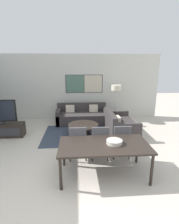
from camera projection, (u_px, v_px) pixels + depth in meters
ground_plane at (72, 206)px, 2.99m from camera, size 24.00×24.00×0.00m
wall_back at (75, 87)px, 7.63m from camera, size 7.49×0.09×2.80m
area_rug at (83, 134)px, 6.08m from camera, size 2.73×1.97×0.01m
sofa_main at (82, 116)px, 7.31m from camera, size 2.07×0.93×0.78m
sofa_side at (119, 126)px, 6.17m from camera, size 0.93×1.64×0.78m
coffee_table at (83, 127)px, 6.01m from camera, size 1.04×1.04×0.37m
dining_table at (104, 147)px, 3.69m from camera, size 1.90×0.98×0.73m
dining_chair_left at (78, 140)px, 4.38m from camera, size 0.46×0.46×0.90m
dining_chair_centre at (100, 140)px, 4.40m from camera, size 0.46×0.46×0.90m
dining_chair_right at (121, 139)px, 4.46m from camera, size 0.46×0.46×0.90m
fruit_bowl at (114, 142)px, 3.69m from camera, size 0.34×0.34×0.08m
floor_lamp at (116, 90)px, 7.22m from camera, size 0.42×0.42×1.55m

